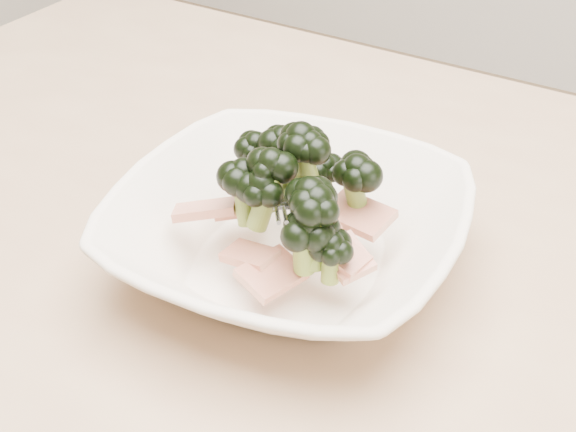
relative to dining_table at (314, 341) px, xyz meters
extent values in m
cube|color=tan|center=(0.00, 0.00, 0.08)|extent=(1.20, 0.80, 0.04)
cylinder|color=tan|center=(-0.55, 0.35, -0.30)|extent=(0.06, 0.06, 0.71)
imported|color=#F3E3CE|center=(-0.01, -0.03, 0.13)|extent=(0.30, 0.30, 0.07)
cylinder|color=olive|center=(-0.05, -0.04, 0.16)|extent=(0.02, 0.02, 0.03)
ellipsoid|color=black|center=(-0.05, -0.04, 0.18)|extent=(0.03, 0.03, 0.02)
cylinder|color=olive|center=(0.04, -0.06, 0.14)|extent=(0.01, 0.02, 0.03)
ellipsoid|color=black|center=(0.04, -0.06, 0.16)|extent=(0.03, 0.03, 0.03)
cylinder|color=olive|center=(0.02, 0.02, 0.15)|extent=(0.03, 0.02, 0.04)
ellipsoid|color=black|center=(0.02, 0.02, 0.18)|extent=(0.04, 0.04, 0.03)
cylinder|color=olive|center=(-0.02, -0.05, 0.17)|extent=(0.02, 0.02, 0.04)
ellipsoid|color=black|center=(-0.02, -0.05, 0.19)|extent=(0.04, 0.04, 0.03)
cylinder|color=olive|center=(-0.01, -0.01, 0.18)|extent=(0.02, 0.02, 0.05)
ellipsoid|color=black|center=(-0.01, -0.01, 0.21)|extent=(0.04, 0.04, 0.03)
cylinder|color=olive|center=(-0.01, 0.03, 0.14)|extent=(0.02, 0.02, 0.03)
ellipsoid|color=black|center=(-0.01, 0.03, 0.16)|extent=(0.03, 0.03, 0.03)
cylinder|color=olive|center=(0.03, -0.05, 0.16)|extent=(0.03, 0.03, 0.05)
ellipsoid|color=black|center=(0.03, -0.05, 0.19)|extent=(0.04, 0.04, 0.03)
cylinder|color=olive|center=(-0.04, -0.05, 0.17)|extent=(0.02, 0.02, 0.04)
ellipsoid|color=black|center=(-0.04, -0.05, 0.19)|extent=(0.04, 0.04, 0.03)
cylinder|color=olive|center=(0.03, -0.06, 0.15)|extent=(0.02, 0.02, 0.03)
ellipsoid|color=black|center=(0.03, -0.06, 0.17)|extent=(0.04, 0.04, 0.03)
cylinder|color=olive|center=(-0.04, 0.01, 0.15)|extent=(0.02, 0.02, 0.03)
ellipsoid|color=black|center=(-0.04, 0.01, 0.17)|extent=(0.03, 0.03, 0.02)
cylinder|color=olive|center=(-0.05, -0.03, 0.16)|extent=(0.02, 0.02, 0.03)
ellipsoid|color=black|center=(-0.05, -0.03, 0.18)|extent=(0.03, 0.03, 0.02)
cylinder|color=olive|center=(-0.06, 0.01, 0.15)|extent=(0.03, 0.03, 0.05)
ellipsoid|color=black|center=(-0.06, 0.01, 0.18)|extent=(0.04, 0.04, 0.03)
cylinder|color=olive|center=(-0.02, -0.04, 0.18)|extent=(0.02, 0.02, 0.04)
ellipsoid|color=black|center=(-0.02, -0.04, 0.20)|extent=(0.04, 0.04, 0.03)
cylinder|color=olive|center=(0.02, -0.06, 0.15)|extent=(0.02, 0.02, 0.04)
ellipsoid|color=black|center=(0.02, -0.06, 0.18)|extent=(0.04, 0.04, 0.03)
cylinder|color=olive|center=(0.00, -0.01, 0.18)|extent=(0.02, 0.02, 0.05)
ellipsoid|color=black|center=(0.00, -0.01, 0.21)|extent=(0.03, 0.03, 0.03)
cylinder|color=olive|center=(-0.04, 0.02, 0.16)|extent=(0.02, 0.02, 0.05)
ellipsoid|color=black|center=(-0.04, 0.02, 0.19)|extent=(0.04, 0.04, 0.03)
cylinder|color=olive|center=(0.02, -0.05, 0.17)|extent=(0.02, 0.02, 0.05)
ellipsoid|color=black|center=(0.02, -0.05, 0.20)|extent=(0.04, 0.04, 0.03)
cube|color=#9C3622|center=(0.05, -0.04, 0.15)|extent=(0.04, 0.03, 0.02)
cube|color=#9C3622|center=(0.00, -0.07, 0.13)|extent=(0.05, 0.05, 0.02)
cube|color=#9C3622|center=(-0.07, -0.05, 0.15)|extent=(0.05, 0.05, 0.02)
cube|color=#9C3622|center=(0.05, -0.04, 0.14)|extent=(0.05, 0.04, 0.02)
cube|color=#9C3622|center=(-0.02, -0.07, 0.13)|extent=(0.04, 0.03, 0.01)
cube|color=#9C3622|center=(0.03, 0.01, 0.14)|extent=(0.06, 0.04, 0.01)
cube|color=#9C3622|center=(-0.06, -0.02, 0.13)|extent=(0.05, 0.05, 0.01)
cube|color=#9C3622|center=(0.02, -0.04, 0.15)|extent=(0.05, 0.05, 0.02)
camera|label=1|loc=(0.25, -0.45, 0.50)|focal=50.00mm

